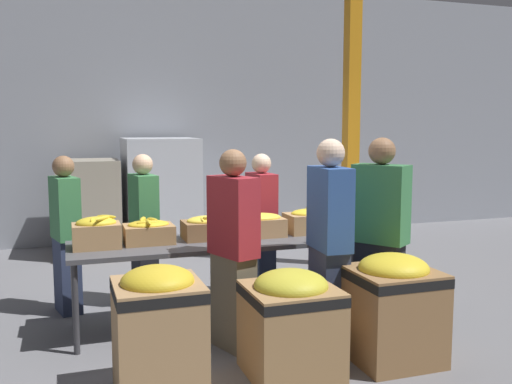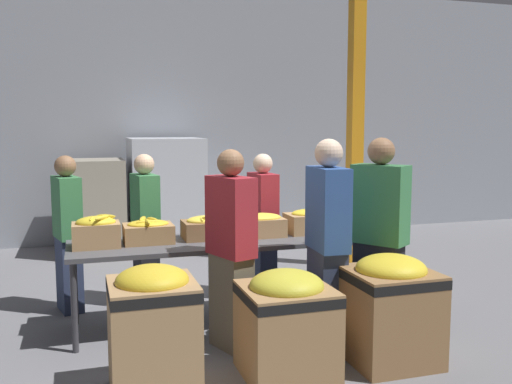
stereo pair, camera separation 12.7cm
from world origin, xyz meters
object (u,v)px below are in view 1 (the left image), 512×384
at_px(donation_bin_1, 291,320).
at_px(volunteer_1, 380,238).
at_px(sorting_table, 234,244).
at_px(banana_box_1, 149,231).
at_px(banana_box_3, 260,224).
at_px(volunteer_2, 261,227).
at_px(support_pillar, 351,109).
at_px(volunteer_4, 144,230).
at_px(pallet_stack_1, 88,208).
at_px(banana_box_5, 352,214).
at_px(volunteer_0, 233,251).
at_px(banana_box_0, 96,232).
at_px(volunteer_3, 66,235).
at_px(banana_box_4, 308,221).
at_px(donation_bin_2, 393,304).
at_px(donation_bin_0, 158,327).
at_px(banana_box_2, 207,227).
at_px(pallet_stack_0, 161,195).
at_px(volunteer_5, 329,244).

bearing_deg(donation_bin_1, volunteer_1, 26.98).
height_order(sorting_table, banana_box_1, banana_box_1).
height_order(sorting_table, banana_box_3, banana_box_3).
distance_m(volunteer_2, support_pillar, 2.18).
distance_m(volunteer_4, pallet_stack_1, 2.54).
bearing_deg(banana_box_5, volunteer_0, -154.03).
distance_m(banana_box_0, volunteer_3, 0.81).
distance_m(banana_box_3, banana_box_4, 0.50).
relative_size(volunteer_0, donation_bin_2, 1.94).
relative_size(sorting_table, support_pillar, 0.73).
distance_m(donation_bin_1, support_pillar, 3.76).
bearing_deg(support_pillar, donation_bin_0, -135.96).
bearing_deg(banana_box_2, support_pillar, 33.32).
distance_m(banana_box_0, donation_bin_0, 1.36).
bearing_deg(sorting_table, pallet_stack_1, 109.34).
distance_m(banana_box_4, volunteer_4, 1.64).
bearing_deg(pallet_stack_0, banana_box_3, -83.04).
height_order(donation_bin_2, pallet_stack_0, pallet_stack_0).
xyz_separation_m(banana_box_5, volunteer_0, (-1.43, -0.70, -0.12)).
xyz_separation_m(banana_box_4, volunteer_3, (-2.22, 0.69, -0.13)).
relative_size(banana_box_0, pallet_stack_1, 0.30).
xyz_separation_m(banana_box_3, pallet_stack_0, (-0.40, 3.29, -0.09)).
bearing_deg(pallet_stack_1, pallet_stack_0, 3.55).
bearing_deg(sorting_table, pallet_stack_0, 92.27).
xyz_separation_m(banana_box_3, volunteer_0, (-0.46, -0.66, -0.08)).
bearing_deg(banana_box_2, volunteer_1, -31.42).
distance_m(banana_box_1, volunteer_2, 1.37).
bearing_deg(support_pillar, sorting_table, -141.94).
relative_size(volunteer_2, volunteer_5, 0.89).
bearing_deg(banana_box_4, support_pillar, 50.35).
height_order(banana_box_2, volunteer_5, volunteer_5).
bearing_deg(volunteer_0, donation_bin_0, 111.84).
bearing_deg(volunteer_2, volunteer_5, -0.34).
height_order(banana_box_1, volunteer_2, volunteer_2).
bearing_deg(volunteer_2, banana_box_3, -23.94).
bearing_deg(donation_bin_2, pallet_stack_1, 114.43).
relative_size(banana_box_2, volunteer_5, 0.25).
height_order(banana_box_2, banana_box_3, banana_box_2).
distance_m(volunteer_2, donation_bin_2, 1.93).
distance_m(banana_box_5, pallet_stack_0, 3.53).
height_order(donation_bin_1, donation_bin_2, donation_bin_2).
height_order(volunteer_5, donation_bin_0, volunteer_5).
bearing_deg(banana_box_1, donation_bin_0, -95.56).
xyz_separation_m(banana_box_4, volunteer_2, (-0.29, 0.55, -0.14)).
bearing_deg(banana_box_0, donation_bin_1, -44.46).
relative_size(donation_bin_2, support_pillar, 0.21).
bearing_deg(donation_bin_1, volunteer_2, 77.24).
distance_m(donation_bin_0, pallet_stack_0, 4.64).
bearing_deg(volunteer_0, donation_bin_1, -178.30).
bearing_deg(banana_box_2, banana_box_5, -0.37).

